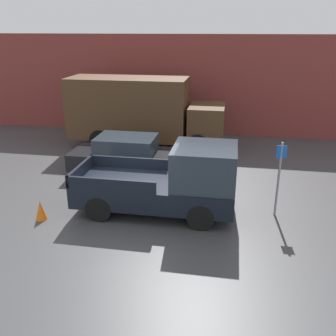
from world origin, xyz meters
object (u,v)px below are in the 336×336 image
at_px(delivery_truck, 140,110).
at_px(parking_sign, 279,175).
at_px(traffic_cone, 41,210).
at_px(pickup_truck, 171,182).
at_px(car, 125,155).

distance_m(delivery_truck, parking_sign, 8.84).
distance_m(delivery_truck, traffic_cone, 8.25).
distance_m(pickup_truck, car, 3.82).
height_order(car, traffic_cone, car).
distance_m(car, parking_sign, 6.28).
height_order(pickup_truck, parking_sign, parking_sign).
bearing_deg(pickup_truck, delivery_truck, 111.53).
bearing_deg(car, traffic_cone, -110.06).
bearing_deg(parking_sign, car, 155.52).
height_order(pickup_truck, car, pickup_truck).
bearing_deg(delivery_truck, traffic_cone, -98.49).
bearing_deg(pickup_truck, car, 128.70).
relative_size(pickup_truck, car, 1.20).
xyz_separation_m(pickup_truck, traffic_cone, (-3.90, -1.17, -0.74)).
xyz_separation_m(parking_sign, traffic_cone, (-7.20, -1.56, -1.05)).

